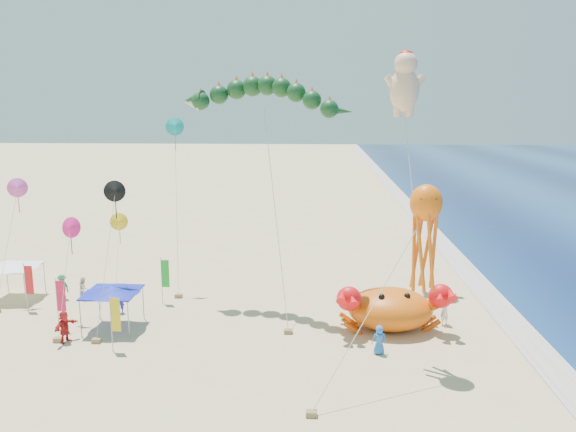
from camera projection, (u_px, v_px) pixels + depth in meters
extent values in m
plane|color=#D1B784|center=(319.00, 328.00, 34.02)|extent=(320.00, 320.00, 0.00)
plane|color=silver|center=(521.00, 332.00, 33.39)|extent=(320.00, 320.00, 0.00)
ellipsoid|color=#DD590B|center=(390.00, 309.00, 33.79)|extent=(5.62, 4.86, 2.43)
sphere|color=red|center=(346.00, 296.00, 32.72)|extent=(1.45, 1.45, 1.45)
sphere|color=black|center=(379.00, 296.00, 32.78)|extent=(0.37, 0.37, 0.37)
sphere|color=red|center=(440.00, 298.00, 32.43)|extent=(1.45, 1.45, 1.45)
sphere|color=black|center=(406.00, 297.00, 32.70)|extent=(0.37, 0.37, 0.37)
cone|color=#0E3617|center=(185.00, 99.00, 35.93)|extent=(1.51, 1.11, 1.23)
cylinder|color=#B2B2B2|center=(276.00, 216.00, 34.47)|extent=(1.87, 5.21, 12.88)
cube|color=olive|center=(288.00, 331.00, 33.15)|extent=(0.50, 0.35, 0.25)
ellipsoid|color=#FEC59B|center=(404.00, 90.00, 40.39)|extent=(2.13, 1.76, 3.14)
sphere|color=#FEC59B|center=(406.00, 64.00, 39.85)|extent=(1.64, 1.64, 1.64)
ellipsoid|color=red|center=(406.00, 55.00, 39.83)|extent=(1.06, 1.06, 0.74)
cylinder|color=#B2B2B2|center=(414.00, 204.00, 38.29)|extent=(0.84, 7.38, 12.93)
cube|color=olive|center=(425.00, 314.00, 35.94)|extent=(0.50, 0.35, 0.25)
ellipsoid|color=orange|center=(426.00, 203.00, 27.69)|extent=(1.61, 1.45, 1.86)
cylinder|color=#B2B2B2|center=(372.00, 307.00, 26.06)|extent=(5.57, 5.45, 7.87)
cube|color=olive|center=(312.00, 414.00, 24.33)|extent=(0.50, 0.35, 0.25)
cylinder|color=gray|center=(81.00, 319.00, 32.52)|extent=(0.06, 0.06, 2.20)
cylinder|color=gray|center=(128.00, 320.00, 32.38)|extent=(0.06, 0.06, 2.20)
cylinder|color=gray|center=(99.00, 302.00, 35.29)|extent=(0.06, 0.06, 2.20)
cylinder|color=gray|center=(143.00, 303.00, 35.14)|extent=(0.06, 0.06, 2.20)
cube|color=#131EAB|center=(112.00, 292.00, 33.61)|extent=(3.07, 3.07, 0.08)
cone|color=#131EAB|center=(112.00, 289.00, 33.57)|extent=(3.37, 3.37, 0.45)
cylinder|color=gray|center=(25.00, 290.00, 37.62)|extent=(0.06, 0.06, 2.20)
cylinder|color=gray|center=(7.00, 277.00, 40.48)|extent=(0.06, 0.06, 2.20)
cylinder|color=gray|center=(45.00, 277.00, 40.33)|extent=(0.06, 0.06, 2.20)
cube|color=white|center=(14.00, 267.00, 38.83)|extent=(3.01, 3.01, 0.08)
cone|color=white|center=(14.00, 264.00, 38.78)|extent=(3.31, 3.31, 0.45)
cylinder|color=gray|center=(111.00, 323.00, 30.53)|extent=(0.05, 0.05, 3.20)
cube|color=gold|center=(116.00, 315.00, 30.42)|extent=(0.50, 0.04, 1.90)
cylinder|color=gray|center=(57.00, 304.00, 33.51)|extent=(0.05, 0.05, 3.20)
cube|color=#E01C4A|center=(61.00, 296.00, 33.40)|extent=(0.50, 0.04, 1.90)
cylinder|color=gray|center=(26.00, 287.00, 36.56)|extent=(0.05, 0.05, 3.20)
cube|color=red|center=(29.00, 280.00, 36.45)|extent=(0.50, 0.04, 1.90)
cylinder|color=gray|center=(162.00, 281.00, 37.91)|extent=(0.05, 0.05, 3.20)
cube|color=green|center=(165.00, 274.00, 37.80)|extent=(0.50, 0.04, 1.90)
imported|color=#2121C1|center=(120.00, 301.00, 36.28)|extent=(0.66, 0.54, 1.58)
imported|color=white|center=(444.00, 311.00, 34.32)|extent=(0.78, 0.71, 1.79)
imported|color=silver|center=(84.00, 288.00, 38.88)|extent=(0.72, 0.86, 1.60)
imported|color=#236A33|center=(62.00, 287.00, 38.93)|extent=(1.28, 1.00, 1.73)
imported|color=#AF1C1C|center=(65.00, 327.00, 31.80)|extent=(1.10, 1.79, 1.84)
imported|color=blue|center=(379.00, 340.00, 30.33)|extent=(0.84, 0.61, 1.60)
cone|color=#E9197E|center=(70.00, 227.00, 34.36)|extent=(1.30, 0.51, 1.32)
cylinder|color=#B2B2B2|center=(67.00, 281.00, 33.45)|extent=(0.55, 3.04, 5.67)
cube|color=olive|center=(64.00, 336.00, 32.53)|extent=(0.50, 0.35, 0.25)
cone|color=#E94DB7|center=(17.00, 188.00, 37.42)|extent=(1.30, 0.51, 1.32)
cylinder|color=#B2B2B2|center=(14.00, 250.00, 36.70)|extent=(0.55, 3.04, 7.62)
cube|color=olive|center=(12.00, 314.00, 35.96)|extent=(0.50, 0.35, 0.25)
cone|color=yellow|center=(119.00, 222.00, 41.48)|extent=(1.30, 0.51, 1.32)
cylinder|color=#B2B2B2|center=(117.00, 258.00, 40.46)|extent=(0.54, 3.04, 4.56)
cube|color=olive|center=(115.00, 295.00, 39.43)|extent=(0.50, 0.35, 0.25)
cone|color=#0D9999|center=(175.00, 126.00, 39.78)|extent=(1.30, 0.51, 1.32)
cylinder|color=#B2B2B2|center=(176.00, 211.00, 39.45)|extent=(0.55, 3.04, 11.55)
cube|color=olive|center=(178.00, 297.00, 39.10)|extent=(0.50, 0.35, 0.25)
cone|color=black|center=(115.00, 191.00, 33.86)|extent=(1.30, 0.51, 1.32)
cylinder|color=#B2B2B2|center=(114.00, 263.00, 33.17)|extent=(0.55, 3.04, 7.93)
cube|color=olive|center=(113.00, 336.00, 32.47)|extent=(0.50, 0.35, 0.25)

